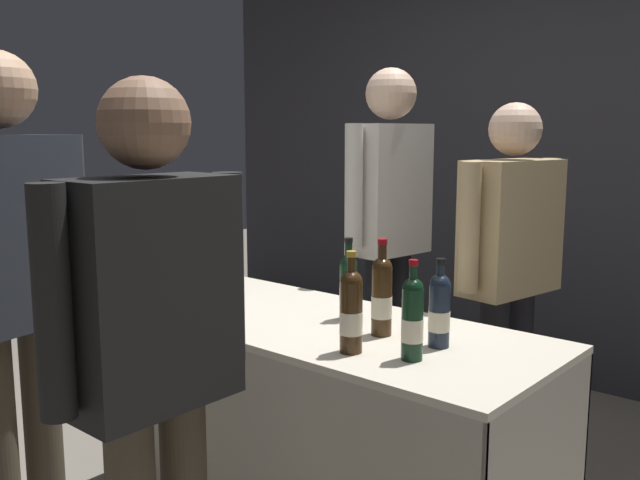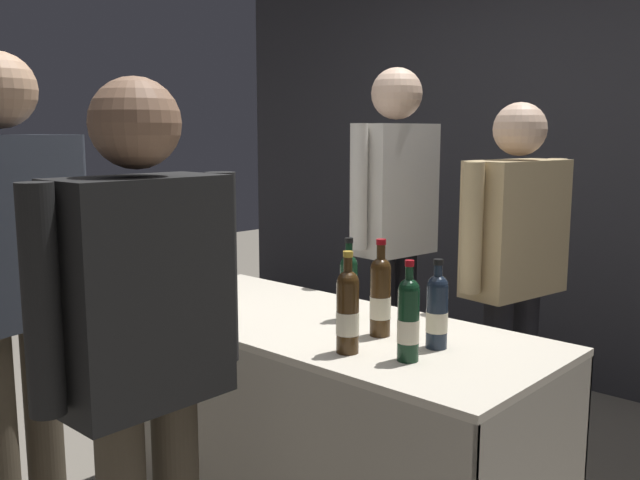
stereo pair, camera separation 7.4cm
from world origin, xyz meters
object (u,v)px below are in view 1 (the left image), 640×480
Objects in this scene: taster_foreground_right at (9,272)px; vendor_presenter at (389,216)px; display_bottle_0 at (439,309)px; featured_wine_bottle at (412,318)px; tasting_table at (320,383)px; wine_glass_near_vendor at (150,282)px; flower_vase at (200,281)px.

vendor_presenter is at bearing -17.67° from taster_foreground_right.
taster_foreground_right reaches higher than display_bottle_0.
taster_foreground_right is (-0.99, -0.75, 0.12)m from featured_wine_bottle.
tasting_table is 5.95× the size of display_bottle_0.
vendor_presenter is 1.03× the size of taster_foreground_right.
flower_vase is at bearing 13.93° from wine_glass_near_vendor.
wine_glass_near_vendor is 0.69m from taster_foreground_right.
wine_glass_near_vendor is 0.36× the size of flower_vase.
flower_vase is at bearing -157.83° from tasting_table.
featured_wine_bottle is at bearing -15.95° from tasting_table.
display_bottle_0 is (0.48, 0.02, 0.36)m from tasting_table.
tasting_table is 0.60m from flower_vase.
display_bottle_0 is 0.17× the size of vendor_presenter.
vendor_presenter is at bearing 70.35° from wine_glass_near_vendor.
tasting_table is 0.98× the size of vendor_presenter.
display_bottle_0 is 0.17× the size of taster_foreground_right.
wine_glass_near_vendor is at bearing -167.13° from display_bottle_0.
wine_glass_near_vendor is (-1.17, -0.27, -0.03)m from display_bottle_0.
flower_vase is 0.21× the size of vendor_presenter.
vendor_presenter is (0.15, 1.03, 0.17)m from flower_vase.
featured_wine_bottle is 1.07× the size of display_bottle_0.
flower_vase is (0.24, 0.06, 0.03)m from wine_glass_near_vendor.
taster_foreground_right reaches higher than tasting_table.
tasting_table is 0.80m from wine_glass_near_vendor.
flower_vase reaches higher than display_bottle_0.
display_bottle_0 is 1.20m from wine_glass_near_vendor.
featured_wine_bottle is (0.49, -0.14, 0.37)m from tasting_table.
wine_glass_near_vendor is 0.25m from flower_vase.
flower_vase is 1.06m from vendor_presenter.
taster_foreground_right is (0.19, -0.65, 0.16)m from wine_glass_near_vendor.
taster_foreground_right is at bearing -137.04° from display_bottle_0.
taster_foreground_right is at bearing -142.80° from featured_wine_bottle.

